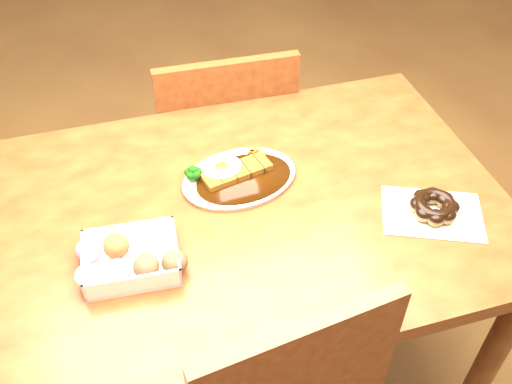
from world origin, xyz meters
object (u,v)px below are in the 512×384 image
object	(u,v)px
katsu_curry_plate	(237,176)
donut_box	(129,258)
table	(242,235)
chair_far	(223,148)
pon_de_ring	(434,207)

from	to	relation	value
katsu_curry_plate	donut_box	world-z (taller)	same
table	chair_far	xyz separation A→B (m)	(0.08, 0.53, -0.17)
chair_far	pon_de_ring	world-z (taller)	chair_far
donut_box	pon_de_ring	size ratio (longest dim) A/B	0.84
table	donut_box	size ratio (longest dim) A/B	5.46
table	donut_box	world-z (taller)	donut_box
chair_far	table	bearing A→B (deg)	83.62
donut_box	katsu_curry_plate	bearing A→B (deg)	34.89
chair_far	katsu_curry_plate	xyz separation A→B (m)	(-0.07, -0.45, 0.29)
donut_box	pon_de_ring	xyz separation A→B (m)	(0.66, -0.04, -0.01)
table	chair_far	size ratio (longest dim) A/B	1.38
chair_far	pon_de_ring	distance (m)	0.81
table	pon_de_ring	distance (m)	0.44
table	donut_box	distance (m)	0.31
katsu_curry_plate	pon_de_ring	distance (m)	0.45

